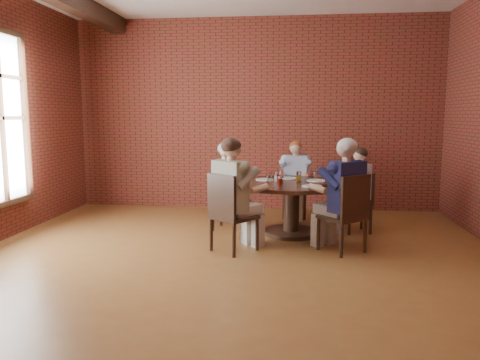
# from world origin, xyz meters

# --- Properties ---
(floor) EXTENTS (7.00, 7.00, 0.00)m
(floor) POSITION_xyz_m (0.00, 0.00, 0.00)
(floor) COLOR brown
(floor) RESTS_ON ground
(wall_back) EXTENTS (7.00, 0.00, 7.00)m
(wall_back) POSITION_xyz_m (0.00, 3.50, 1.70)
(wall_back) COLOR maroon
(wall_back) RESTS_ON ground
(wall_front) EXTENTS (7.00, 0.00, 7.00)m
(wall_front) POSITION_xyz_m (0.00, -3.50, 1.70)
(wall_front) COLOR maroon
(wall_front) RESTS_ON ground
(dining_table) EXTENTS (1.55, 1.55, 0.75)m
(dining_table) POSITION_xyz_m (0.66, 1.62, 0.53)
(dining_table) COLOR #341F11
(dining_table) RESTS_ON floor
(chair_a) EXTENTS (0.46, 0.46, 0.88)m
(chair_a) POSITION_xyz_m (1.66, 1.88, 0.48)
(chair_a) COLOR #341F11
(chair_a) RESTS_ON floor
(diner_a) EXTENTS (0.67, 0.60, 1.23)m
(diner_a) POSITION_xyz_m (1.59, 1.86, 0.62)
(diner_a) COLOR #386293
(diner_a) RESTS_ON floor
(chair_b) EXTENTS (0.41, 0.41, 0.90)m
(chair_b) POSITION_xyz_m (0.72, 2.82, 0.49)
(chair_b) COLOR #341F11
(chair_b) RESTS_ON floor
(diner_b) EXTENTS (0.51, 0.62, 1.26)m
(diner_b) POSITION_xyz_m (0.72, 2.75, 0.63)
(diner_b) COLOR #9CA9C6
(diner_b) RESTS_ON floor
(chair_c) EXTENTS (0.48, 0.48, 0.91)m
(chair_c) POSITION_xyz_m (-0.35, 1.84, 0.50)
(chair_c) COLOR #341F11
(chair_c) RESTS_ON floor
(diner_c) EXTENTS (0.71, 0.62, 1.28)m
(diner_c) POSITION_xyz_m (-0.28, 1.82, 0.64)
(diner_c) COLOR brown
(diner_c) RESTS_ON floor
(chair_d) EXTENTS (0.66, 0.66, 0.98)m
(chair_d) POSITION_xyz_m (-0.11, 0.65, 0.53)
(chair_d) COLOR #341F11
(chair_d) RESTS_ON floor
(diner_d) EXTENTS (0.90, 0.92, 1.42)m
(diner_d) POSITION_xyz_m (-0.04, 0.72, 0.71)
(diner_d) COLOR gray
(diner_d) RESTS_ON floor
(chair_e) EXTENTS (0.65, 0.65, 0.98)m
(chair_e) POSITION_xyz_m (1.35, 0.78, 0.53)
(chair_e) COLOR #341F11
(chair_e) RESTS_ON floor
(diner_e) EXTENTS (0.89, 0.91, 1.41)m
(diner_e) POSITION_xyz_m (1.29, 0.85, 0.70)
(diner_e) COLOR #181C45
(diner_e) RESTS_ON floor
(plate_a) EXTENTS (0.26, 0.26, 0.01)m
(plate_a) POSITION_xyz_m (1.00, 1.80, 0.76)
(plate_a) COLOR white
(plate_a) RESTS_ON dining_table
(plate_b) EXTENTS (0.26, 0.26, 0.01)m
(plate_b) POSITION_xyz_m (0.60, 2.01, 0.76)
(plate_b) COLOR white
(plate_b) RESTS_ON dining_table
(plate_c) EXTENTS (0.26, 0.26, 0.01)m
(plate_c) POSITION_xyz_m (0.27, 1.82, 0.76)
(plate_c) COLOR white
(plate_c) RESTS_ON dining_table
(plate_d) EXTENTS (0.26, 0.26, 0.01)m
(plate_d) POSITION_xyz_m (0.93, 1.25, 0.76)
(plate_d) COLOR white
(plate_d) RESTS_ON dining_table
(glass_a) EXTENTS (0.07, 0.07, 0.14)m
(glass_a) POSITION_xyz_m (0.97, 1.77, 0.82)
(glass_a) COLOR white
(glass_a) RESTS_ON dining_table
(glass_b) EXTENTS (0.07, 0.07, 0.14)m
(glass_b) POSITION_xyz_m (0.76, 1.75, 0.82)
(glass_b) COLOR white
(glass_b) RESTS_ON dining_table
(glass_c) EXTENTS (0.07, 0.07, 0.14)m
(glass_c) POSITION_xyz_m (0.51, 1.88, 0.82)
(glass_c) COLOR white
(glass_c) RESTS_ON dining_table
(glass_d) EXTENTS (0.07, 0.07, 0.14)m
(glass_d) POSITION_xyz_m (0.45, 1.67, 0.82)
(glass_d) COLOR white
(glass_d) RESTS_ON dining_table
(glass_e) EXTENTS (0.07, 0.07, 0.14)m
(glass_e) POSITION_xyz_m (0.35, 1.56, 0.82)
(glass_e) COLOR white
(glass_e) RESTS_ON dining_table
(glass_f) EXTENTS (0.07, 0.07, 0.14)m
(glass_f) POSITION_xyz_m (0.50, 1.32, 0.82)
(glass_f) COLOR white
(glass_f) RESTS_ON dining_table
(smartphone) EXTENTS (0.10, 0.16, 0.01)m
(smartphone) POSITION_xyz_m (1.10, 1.33, 0.75)
(smartphone) COLOR black
(smartphone) RESTS_ON dining_table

